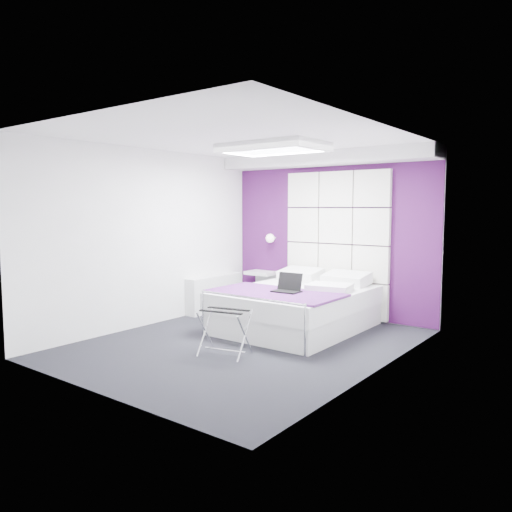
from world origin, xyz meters
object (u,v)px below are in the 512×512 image
at_px(bed, 297,307).
at_px(luggage_rack, 225,332).
at_px(radiator, 215,293).
at_px(nightstand, 261,273).
at_px(laptop, 288,287).
at_px(wall_lamp, 271,238).

bearing_deg(bed, luggage_rack, -89.62).
relative_size(radiator, nightstand, 2.42).
relative_size(luggage_rack, laptop, 1.52).
distance_m(wall_lamp, nightstand, 0.64).
bearing_deg(laptop, wall_lamp, 129.04).
xyz_separation_m(radiator, bed, (1.79, -0.24, 0.02)).
relative_size(radiator, luggage_rack, 2.18).
height_order(luggage_rack, laptop, laptop).
relative_size(nightstand, luggage_rack, 0.90).
xyz_separation_m(nightstand, laptop, (1.47, -1.37, 0.06)).
height_order(wall_lamp, bed, wall_lamp).
bearing_deg(wall_lamp, radiator, -130.10).
relative_size(bed, luggage_rack, 3.93).
bearing_deg(laptop, bed, 104.28).
height_order(bed, laptop, laptop).
height_order(nightstand, laptop, laptop).
distance_m(luggage_rack, laptop, 1.25).
bearing_deg(radiator, bed, -7.55).
xyz_separation_m(wall_lamp, laptop, (1.28, -1.41, -0.55)).
height_order(wall_lamp, laptop, wall_lamp).
distance_m(radiator, bed, 1.81).
height_order(wall_lamp, nightstand, wall_lamp).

